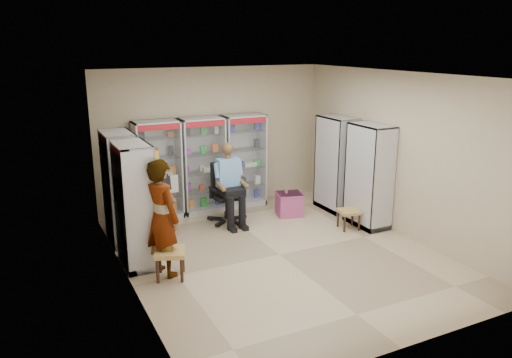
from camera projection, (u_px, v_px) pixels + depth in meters
name	position (u px, v px, depth m)	size (l,w,h in m)	color
floor	(279.00, 255.00, 8.48)	(6.00, 6.00, 0.00)	tan
room_shell	(281.00, 141.00, 7.96)	(5.02, 6.02, 3.01)	tan
cabinet_back_left	(158.00, 170.00, 10.02)	(0.90, 0.50, 2.00)	#BABDC2
cabinet_back_mid	(203.00, 165.00, 10.43)	(0.90, 0.50, 2.00)	#BABBC2
cabinet_back_right	(244.00, 161.00, 10.83)	(0.90, 0.50, 2.00)	silver
cabinet_right_far	(336.00, 164.00, 10.55)	(0.50, 0.90, 2.00)	#A1A3A8
cabinet_right_near	(369.00, 176.00, 9.60)	(0.50, 0.90, 2.00)	#AFB1B7
cabinet_left_far	(121.00, 188.00, 8.82)	(0.50, 0.90, 2.00)	#B8BBC0
cabinet_left_near	(135.00, 205.00, 7.87)	(0.50, 0.90, 2.00)	#B5B9BD
wooden_chair	(157.00, 207.00, 9.43)	(0.42, 0.42, 0.94)	black
seated_customer	(157.00, 198.00, 9.33)	(0.44, 0.60, 1.34)	black
office_chair	(227.00, 193.00, 9.89)	(0.65, 0.65, 1.20)	black
seated_shopkeeper	(228.00, 186.00, 9.80)	(0.50, 0.70, 1.53)	#789DEE
pink_trunk	(289.00, 204.00, 10.36)	(0.49, 0.47, 0.47)	#AC4491
tea_glass	(286.00, 191.00, 10.31)	(0.07, 0.07, 0.10)	#5F1808
woven_stool_a	(349.00, 219.00, 9.62)	(0.38, 0.38, 0.38)	olive
woven_stool_b	(171.00, 264.00, 7.61)	(0.45, 0.45, 0.45)	#9D7742
standing_man	(162.00, 218.00, 7.56)	(0.67, 0.44, 1.84)	gray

